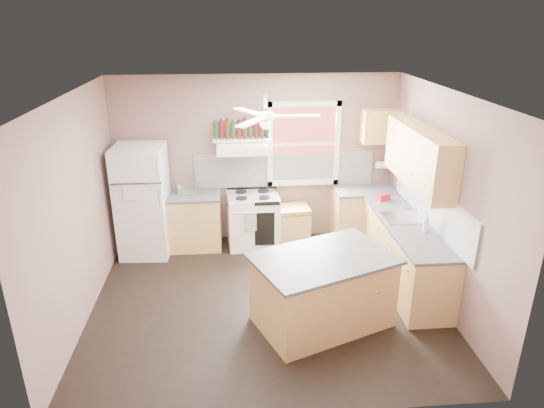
{
  "coord_description": "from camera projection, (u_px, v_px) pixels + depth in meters",
  "views": [
    {
      "loc": [
        -0.41,
        -5.5,
        3.55
      ],
      "look_at": [
        0.1,
        0.3,
        1.25
      ],
      "focal_mm": 32.0,
      "sensor_mm": 36.0,
      "label": 1
    }
  ],
  "objects": [
    {
      "name": "ceiling_fan_hub",
      "position": [
        266.0,
        116.0,
        5.53
      ],
      "size": [
        0.2,
        0.2,
        0.08
      ],
      "primitive_type": "cylinder",
      "color": "white",
      "rests_on": "ceiling"
    },
    {
      "name": "window_view",
      "position": [
        303.0,
        144.0,
        7.74
      ],
      "size": [
        1.0,
        0.02,
        1.2
      ],
      "primitive_type": "cube",
      "color": "maroon",
      "rests_on": "wall_back"
    },
    {
      "name": "faucet",
      "position": [
        414.0,
        213.0,
        6.71
      ],
      "size": [
        0.03,
        0.03,
        0.14
      ],
      "primitive_type": "cylinder",
      "color": "silver",
      "rests_on": "sink"
    },
    {
      "name": "wall_left",
      "position": [
        75.0,
        212.0,
        5.75
      ],
      "size": [
        0.05,
        4.0,
        2.7
      ],
      "primitive_type": "cube",
      "color": "#785B52",
      "rests_on": "ground"
    },
    {
      "name": "sink",
      "position": [
        403.0,
        218.0,
        6.72
      ],
      "size": [
        0.55,
        0.45,
        0.03
      ],
      "primitive_type": "cube",
      "color": "silver",
      "rests_on": "counter_right"
    },
    {
      "name": "cart",
      "position": [
        289.0,
        226.0,
        7.89
      ],
      "size": [
        0.68,
        0.48,
        0.64
      ],
      "primitive_type": "cube",
      "rotation": [
        0.0,
        0.0,
        0.09
      ],
      "color": "tan",
      "rests_on": "floor"
    },
    {
      "name": "bottle_shelf",
      "position": [
        242.0,
        140.0,
        7.51
      ],
      "size": [
        0.9,
        0.26,
        0.03
      ],
      "primitive_type": "cube",
      "color": "white",
      "rests_on": "range_hood"
    },
    {
      "name": "soap_bottle",
      "position": [
        426.0,
        223.0,
        6.26
      ],
      "size": [
        0.13,
        0.13,
        0.25
      ],
      "primitive_type": "imported",
      "rotation": [
        0.0,
        0.0,
        2.69
      ],
      "color": "silver",
      "rests_on": "counter_right"
    },
    {
      "name": "floor",
      "position": [
        266.0,
        300.0,
        6.43
      ],
      "size": [
        4.5,
        4.5,
        0.0
      ],
      "primitive_type": "plane",
      "color": "black",
      "rests_on": "ground"
    },
    {
      "name": "backsplash_back",
      "position": [
        284.0,
        170.0,
        7.88
      ],
      "size": [
        2.9,
        0.03,
        0.55
      ],
      "primitive_type": "cube",
      "color": "white",
      "rests_on": "wall_back"
    },
    {
      "name": "upper_cabinet_right",
      "position": [
        420.0,
        157.0,
        6.41
      ],
      "size": [
        0.33,
        1.8,
        0.76
      ],
      "primitive_type": "cube",
      "color": "tan",
      "rests_on": "wall_right"
    },
    {
      "name": "wine_bottles",
      "position": [
        242.0,
        129.0,
        7.46
      ],
      "size": [
        0.86,
        0.06,
        0.31
      ],
      "color": "#143819",
      "rests_on": "bottle_shelf"
    },
    {
      "name": "base_cabinet_left",
      "position": [
        192.0,
        222.0,
        7.76
      ],
      "size": [
        0.9,
        0.6,
        0.86
      ],
      "primitive_type": "cube",
      "color": "tan",
      "rests_on": "floor"
    },
    {
      "name": "paper_towel",
      "position": [
        384.0,
        165.0,
        7.86
      ],
      "size": [
        0.26,
        0.12,
        0.12
      ],
      "primitive_type": "cylinder",
      "rotation": [
        0.0,
        1.57,
        0.0
      ],
      "color": "white",
      "rests_on": "wall_back"
    },
    {
      "name": "island",
      "position": [
        323.0,
        292.0,
        5.82
      ],
      "size": [
        1.76,
        1.46,
        0.86
      ],
      "primitive_type": "cube",
      "rotation": [
        0.0,
        0.0,
        0.38
      ],
      "color": "tan",
      "rests_on": "floor"
    },
    {
      "name": "ceiling",
      "position": [
        265.0,
        94.0,
        5.44
      ],
      "size": [
        4.5,
        4.5,
        0.0
      ],
      "primitive_type": "plane",
      "color": "white",
      "rests_on": "ground"
    },
    {
      "name": "base_cabinet_right",
      "position": [
        405.0,
        255.0,
        6.71
      ],
      "size": [
        0.6,
        2.2,
        0.86
      ],
      "primitive_type": "cube",
      "color": "tan",
      "rests_on": "floor"
    },
    {
      "name": "counter_left",
      "position": [
        191.0,
        196.0,
        7.6
      ],
      "size": [
        0.92,
        0.62,
        0.04
      ],
      "primitive_type": "cube",
      "color": "#47474A",
      "rests_on": "base_cabinet_left"
    },
    {
      "name": "backsplash_right",
      "position": [
        431.0,
        204.0,
        6.46
      ],
      "size": [
        0.03,
        2.6,
        0.55
      ],
      "primitive_type": "cube",
      "color": "white",
      "rests_on": "wall_right"
    },
    {
      "name": "stove",
      "position": [
        253.0,
        220.0,
        7.84
      ],
      "size": [
        0.84,
        0.69,
        0.86
      ],
      "primitive_type": "cube",
      "rotation": [
        0.0,
        0.0,
        0.07
      ],
      "color": "white",
      "rests_on": "floor"
    },
    {
      "name": "base_cabinet_corner",
      "position": [
        364.0,
        216.0,
        7.99
      ],
      "size": [
        1.0,
        0.6,
        0.86
      ],
      "primitive_type": "cube",
      "color": "tan",
      "rests_on": "floor"
    },
    {
      "name": "toaster",
      "position": [
        188.0,
        189.0,
        7.58
      ],
      "size": [
        0.3,
        0.21,
        0.18
      ],
      "primitive_type": "cube",
      "rotation": [
        0.0,
        0.0,
        -0.17
      ],
      "color": "silver",
      "rests_on": "counter_left"
    },
    {
      "name": "island_top",
      "position": [
        324.0,
        258.0,
        5.65
      ],
      "size": [
        1.88,
        1.57,
        0.04
      ],
      "primitive_type": "cube",
      "rotation": [
        0.0,
        0.0,
        0.38
      ],
      "color": "#47474A",
      "rests_on": "island"
    },
    {
      "name": "counter_corner",
      "position": [
        366.0,
        190.0,
        7.82
      ],
      "size": [
        1.02,
        0.62,
        0.04
      ],
      "primitive_type": "cube",
      "color": "#47474A",
      "rests_on": "base_cabinet_corner"
    },
    {
      "name": "upper_cabinet_corner",
      "position": [
        381.0,
        126.0,
        7.59
      ],
      "size": [
        0.6,
        0.33,
        0.52
      ],
      "primitive_type": "cube",
      "color": "tan",
      "rests_on": "wall_back"
    },
    {
      "name": "window_frame",
      "position": [
        304.0,
        144.0,
        7.72
      ],
      "size": [
        1.16,
        0.07,
        1.36
      ],
      "primitive_type": "cube",
      "color": "white",
      "rests_on": "wall_back"
    },
    {
      "name": "wall_back",
      "position": [
        257.0,
        159.0,
        7.81
      ],
      "size": [
        4.5,
        0.05,
        2.7
      ],
      "primitive_type": "cube",
      "color": "#785B52",
      "rests_on": "ground"
    },
    {
      "name": "refrigerator",
      "position": [
        143.0,
        201.0,
        7.4
      ],
      "size": [
        0.77,
        0.75,
        1.73
      ],
      "primitive_type": "cube",
      "rotation": [
        0.0,
        0.0,
        -0.06
      ],
      "color": "white",
      "rests_on": "floor"
    },
    {
      "name": "counter_right",
      "position": [
        407.0,
        225.0,
        6.54
      ],
      "size": [
        0.62,
        2.22,
        0.04
      ],
      "primitive_type": "cube",
      "color": "#47474A",
      "rests_on": "base_cabinet_right"
    },
    {
      "name": "range_hood",
      "position": [
        242.0,
        148.0,
        7.44
      ],
      "size": [
        0.78,
        0.5,
        0.14
      ],
      "primitive_type": "cube",
      "color": "white",
      "rests_on": "wall_back"
    },
    {
      "name": "red_caddy",
      "position": [
        383.0,
        197.0,
        7.35
      ],
      "size": [
        0.21,
        0.18,
        0.1
      ],
      "primitive_type": "cube",
      "rotation": [
        0.0,
        0.0,
        0.41
      ],
      "color": "#AB0E21",
      "rests_on": "counter_right"
    },
    {
      "name": "wall_right",
      "position": [
        445.0,
        200.0,
        6.12
      ],
      "size": [
        0.05,
        4.0,
        2.7
      ],
      "primitive_type": "cube",
      "color": "#785B52",
      "rests_on": "ground"
    }
  ]
}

